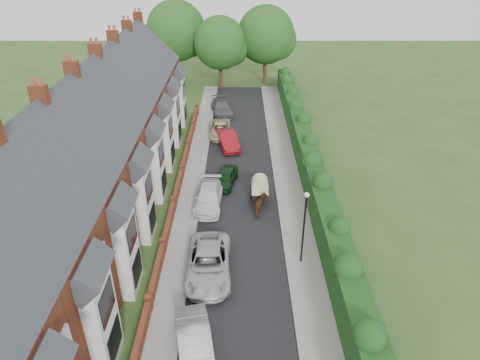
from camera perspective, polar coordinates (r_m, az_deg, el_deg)
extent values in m
plane|color=#2D4C1E|center=(24.47, 1.01, -17.05)|extent=(140.00, 140.00, 0.00)
cube|color=black|center=(32.99, -0.15, -2.99)|extent=(6.00, 58.00, 0.02)
cube|color=gray|center=(33.20, 6.95, -2.89)|extent=(2.20, 58.00, 0.12)
cube|color=gray|center=(33.19, -6.82, -2.89)|extent=(1.70, 58.00, 0.12)
cube|color=gray|center=(33.09, 5.14, -2.89)|extent=(0.18, 58.00, 0.13)
cube|color=gray|center=(33.11, -5.44, -2.89)|extent=(0.18, 58.00, 0.13)
cube|color=#133D15|center=(32.85, 10.19, -1.12)|extent=(1.50, 58.00, 2.50)
cube|color=brown|center=(32.26, -19.16, 1.07)|extent=(8.00, 40.00, 6.50)
cube|color=#2C2F34|center=(30.93, -20.15, 6.36)|extent=(8.00, 40.20, 8.00)
cube|color=silver|center=(18.34, -22.33, -20.33)|extent=(0.12, 1.20, 1.60)
cube|color=silver|center=(21.38, -17.81, -17.56)|extent=(0.70, 2.40, 5.20)
cube|color=black|center=(22.15, -16.35, -19.77)|extent=(0.06, 1.80, 1.60)
cube|color=black|center=(20.44, -17.32, -15.34)|extent=(0.06, 1.80, 1.60)
cube|color=#2C2F34|center=(19.41, -19.61, -11.42)|extent=(1.70, 2.60, 1.70)
cube|color=#3F2D2D|center=(23.93, -16.57, -16.40)|extent=(0.08, 0.90, 2.10)
cube|color=silver|center=(21.64, -17.89, -10.37)|extent=(0.12, 1.20, 1.60)
cube|color=silver|center=(24.88, -14.71, -9.19)|extent=(0.70, 2.40, 5.20)
cube|color=black|center=(25.54, -13.55, -11.33)|extent=(0.06, 1.80, 1.60)
cube|color=black|center=(24.07, -14.22, -7.00)|extent=(0.06, 1.80, 1.60)
cube|color=#2C2F34|center=(23.21, -16.00, -3.38)|extent=(1.70, 2.60, 1.70)
cube|color=#3F2D2D|center=(27.48, -13.96, -8.96)|extent=(0.08, 0.90, 2.10)
cube|color=silver|center=(25.49, -14.88, -3.19)|extent=(0.12, 1.20, 1.60)
cube|color=silver|center=(28.82, -12.52, -2.98)|extent=(0.70, 2.40, 5.20)
cube|color=black|center=(29.40, -11.56, -4.96)|extent=(0.06, 1.80, 1.60)
cube|color=black|center=(28.13, -12.04, -0.93)|extent=(0.06, 1.80, 1.60)
cube|color=#2C2F34|center=(27.39, -13.50, 2.32)|extent=(1.70, 2.60, 1.70)
cube|color=#3F2D2D|center=(31.43, -12.04, -3.29)|extent=(0.08, 0.90, 2.10)
cube|color=silver|center=(29.69, -12.73, 2.04)|extent=(0.12, 1.20, 1.60)
cube|color=silver|center=(33.05, -10.88, 1.69)|extent=(0.70, 2.40, 5.20)
cube|color=black|center=(33.55, -10.07, -0.11)|extent=(0.06, 1.80, 1.60)
cube|color=black|center=(32.45, -10.44, 3.57)|extent=(0.06, 1.80, 1.60)
cube|color=#2C2F34|center=(31.81, -11.66, 6.47)|extent=(1.70, 2.60, 1.70)
cube|color=#3F2D2D|center=(35.65, -10.59, 1.08)|extent=(0.08, 0.90, 2.10)
cube|color=silver|center=(34.11, -11.11, 5.94)|extent=(0.12, 1.20, 1.60)
cube|color=silver|center=(37.47, -9.62, 5.29)|extent=(0.70, 2.40, 5.20)
cube|color=black|center=(37.91, -8.92, 3.64)|extent=(0.06, 1.80, 1.60)
cube|color=black|center=(36.94, -9.21, 6.99)|extent=(0.06, 1.80, 1.60)
cube|color=#2C2F34|center=(36.38, -10.26, 9.59)|extent=(1.70, 2.60, 1.70)
cube|color=#3F2D2D|center=(40.04, -9.44, 4.51)|extent=(0.08, 0.90, 2.10)
cube|color=silver|center=(38.67, -9.85, 8.94)|extent=(0.12, 1.20, 1.60)
cube|color=silver|center=(42.02, -8.62, 8.11)|extent=(0.70, 2.40, 5.20)
cube|color=black|center=(42.42, -8.00, 6.61)|extent=(0.06, 1.80, 1.60)
cube|color=black|center=(41.55, -8.24, 9.66)|extent=(0.06, 1.80, 1.60)
cube|color=#2C2F34|center=(41.05, -9.15, 12.00)|extent=(1.70, 2.60, 1.70)
cube|color=#3F2D2D|center=(44.57, -8.52, 7.25)|extent=(0.08, 0.90, 2.10)
cube|color=silver|center=(43.32, -8.85, 11.29)|extent=(0.12, 1.20, 1.60)
cube|color=silver|center=(46.66, -7.81, 10.38)|extent=(0.70, 2.40, 5.20)
cube|color=black|center=(47.02, -7.26, 9.01)|extent=(0.06, 1.80, 1.60)
cube|color=black|center=(46.24, -7.45, 11.79)|extent=(0.06, 1.80, 1.60)
cube|color=#2C2F34|center=(45.79, -8.26, 13.91)|extent=(1.70, 2.60, 1.70)
cube|color=#3F2D2D|center=(49.18, -7.76, 9.48)|extent=(0.08, 0.90, 2.10)
cube|color=silver|center=(48.05, -8.03, 13.18)|extent=(0.12, 1.20, 1.60)
cube|color=brown|center=(25.35, -25.07, 9.65)|extent=(0.90, 0.50, 1.60)
cylinder|color=brown|center=(25.17, -25.95, 11.63)|extent=(0.20, 0.20, 0.50)
cylinder|color=brown|center=(25.00, -25.11, 11.71)|extent=(0.20, 0.20, 0.50)
cube|color=brown|center=(29.75, -21.43, 13.07)|extent=(0.90, 0.50, 1.60)
cylinder|color=brown|center=(29.60, -22.14, 14.78)|extent=(0.20, 0.20, 0.50)
cylinder|color=brown|center=(29.45, -21.40, 14.85)|extent=(0.20, 0.20, 0.50)
cube|color=brown|center=(34.32, -18.68, 15.55)|extent=(0.90, 0.50, 1.60)
cylinder|color=brown|center=(34.19, -19.27, 17.06)|extent=(0.20, 0.20, 0.50)
cylinder|color=brown|center=(34.06, -18.61, 17.12)|extent=(0.20, 0.20, 0.50)
cube|color=brown|center=(38.99, -16.53, 17.43)|extent=(0.90, 0.50, 1.60)
cylinder|color=brown|center=(38.88, -17.04, 18.76)|extent=(0.20, 0.20, 0.50)
cylinder|color=brown|center=(38.77, -16.44, 18.81)|extent=(0.20, 0.20, 0.50)
cube|color=brown|center=(43.74, -14.82, 18.88)|extent=(0.90, 0.50, 1.60)
cylinder|color=brown|center=(43.64, -15.26, 20.08)|extent=(0.20, 0.20, 0.50)
cylinder|color=brown|center=(43.54, -14.72, 20.12)|extent=(0.20, 0.20, 0.50)
cube|color=brown|center=(48.54, -13.43, 20.04)|extent=(0.90, 0.50, 1.60)
cylinder|color=brown|center=(48.44, -13.81, 21.12)|extent=(0.20, 0.20, 0.50)
cylinder|color=brown|center=(48.36, -13.32, 21.16)|extent=(0.20, 0.20, 0.50)
cube|color=brown|center=(23.01, -13.23, -20.40)|extent=(0.30, 4.70, 0.90)
cube|color=brown|center=(26.41, -11.02, -12.12)|extent=(0.30, 4.70, 0.90)
cube|color=brown|center=(30.25, -9.44, -5.82)|extent=(0.30, 4.70, 0.90)
cube|color=brown|center=(34.39, -8.26, -0.99)|extent=(0.30, 4.70, 0.90)
cube|color=brown|center=(38.73, -7.33, 2.79)|extent=(0.30, 4.70, 0.90)
cube|color=brown|center=(43.22, -6.59, 5.79)|extent=(0.30, 4.70, 0.90)
cube|color=brown|center=(47.81, -5.99, 8.22)|extent=(0.30, 4.70, 0.90)
cube|color=brown|center=(24.57, -12.05, -15.82)|extent=(0.35, 0.35, 1.10)
cube|color=brown|center=(28.22, -10.19, -8.60)|extent=(0.35, 0.35, 1.10)
cube|color=brown|center=(32.23, -8.82, -3.10)|extent=(0.35, 0.35, 1.10)
cube|color=brown|center=(36.49, -7.78, 1.15)|extent=(0.35, 0.35, 1.10)
cube|color=brown|center=(40.92, -6.95, 4.49)|extent=(0.35, 0.35, 1.10)
cube|color=brown|center=(45.47, -6.28, 7.18)|extent=(0.35, 0.35, 1.10)
cube|color=brown|center=(50.10, -5.73, 9.37)|extent=(0.35, 0.35, 1.10)
cylinder|color=black|center=(26.14, 8.45, -6.83)|extent=(0.12, 0.12, 4.80)
cylinder|color=black|center=(24.78, 8.86, -2.27)|extent=(0.20, 0.20, 0.10)
sphere|color=silver|center=(24.70, 8.89, -1.97)|extent=(0.32, 0.32, 0.32)
cylinder|color=#332316|center=(58.89, -2.60, 14.45)|extent=(0.50, 0.50, 4.75)
sphere|color=#1E4C19|center=(58.07, -2.68, 17.80)|extent=(6.80, 6.80, 6.80)
sphere|color=#1E4C19|center=(58.45, -1.26, 17.24)|extent=(4.76, 4.76, 4.76)
cylinder|color=#332316|center=(60.80, 3.33, 15.16)|extent=(0.50, 0.50, 5.25)
sphere|color=#1E4C19|center=(59.94, 3.45, 18.76)|extent=(7.60, 7.60, 7.60)
sphere|color=#1E4C19|center=(60.49, 4.92, 18.10)|extent=(5.32, 5.32, 5.32)
cylinder|color=#332316|center=(62.23, -8.23, 15.38)|extent=(0.50, 0.50, 5.50)
sphere|color=#1E4C19|center=(61.38, -8.51, 19.06)|extent=(8.00, 8.00, 8.00)
sphere|color=#1E4C19|center=(61.61, -6.87, 18.48)|extent=(5.60, 5.60, 5.60)
imported|color=#A3A3A7|center=(22.13, -6.05, -20.97)|extent=(2.53, 4.86, 1.52)
imported|color=#B7BBBF|center=(26.17, -4.23, -11.00)|extent=(2.77, 5.78, 1.59)
imported|color=white|center=(32.36, -4.24, -2.32)|extent=(2.12, 4.93, 1.42)
imported|color=black|center=(35.04, -1.94, 0.32)|extent=(2.33, 4.04, 1.29)
imported|color=maroon|center=(41.47, -1.65, 5.39)|extent=(2.62, 4.88, 1.53)
imported|color=beige|center=(44.09, -2.63, 6.76)|extent=(2.56, 4.95, 1.33)
imported|color=#515458|center=(49.88, -2.46, 9.64)|extent=(2.96, 5.43, 1.49)
imported|color=#4E291C|center=(31.30, 2.78, -3.43)|extent=(1.12, 1.87, 1.47)
cube|color=black|center=(32.83, 2.65, -1.54)|extent=(1.15, 1.92, 0.48)
cylinder|color=beige|center=(32.49, 2.67, -0.52)|extent=(1.25, 1.20, 1.25)
cube|color=beige|center=(32.71, 2.66, -1.18)|extent=(1.27, 1.97, 0.04)
cylinder|color=black|center=(33.50, 1.52, -1.59)|extent=(0.08, 0.86, 0.86)
cylinder|color=black|center=(33.56, 3.66, -1.58)|extent=(0.08, 0.86, 0.86)
cylinder|color=black|center=(31.90, 2.12, -2.45)|extent=(0.06, 1.73, 0.06)
cylinder|color=black|center=(31.93, 3.33, -2.44)|extent=(0.06, 1.73, 0.06)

